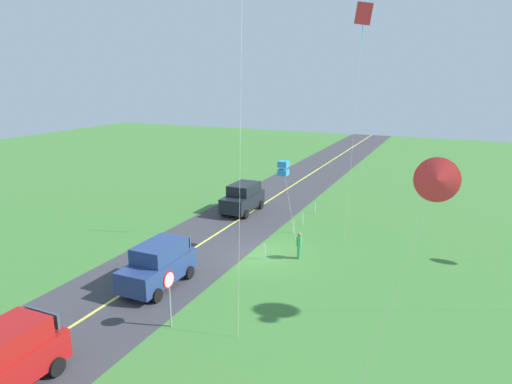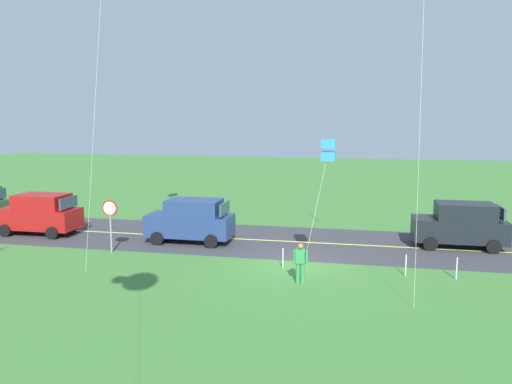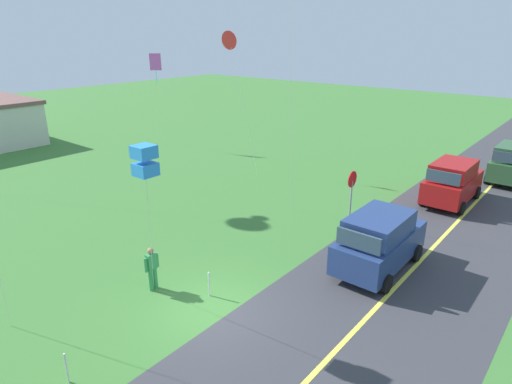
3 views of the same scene
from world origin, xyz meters
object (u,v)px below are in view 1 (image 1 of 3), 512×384
(car_parked_east_near, at_px, (1,361))
(person_adult_near, at_px, (299,244))
(stop_sign, at_px, (169,288))
(kite_orange_near, at_px, (363,20))
(car_parked_west_near, at_px, (243,198))
(kite_red_low, at_px, (283,168))
(kite_blue_mid, at_px, (437,181))
(car_suv_foreground, at_px, (158,264))

(car_parked_east_near, distance_m, person_adult_near, 16.05)
(car_parked_east_near, height_order, stop_sign, stop_sign)
(kite_orange_near, bearing_deg, car_parked_west_near, -109.75)
(person_adult_near, relative_size, kite_orange_near, 0.11)
(car_parked_west_near, bearing_deg, kite_red_low, 42.27)
(kite_red_low, distance_m, kite_blue_mid, 16.15)
(kite_red_low, height_order, kite_orange_near, kite_orange_near)
(person_adult_near, height_order, kite_blue_mid, kite_blue_mid)
(kite_orange_near, bearing_deg, car_suv_foreground, -36.93)
(car_parked_west_near, relative_size, car_parked_east_near, 1.00)
(car_parked_east_near, relative_size, kite_orange_near, 0.30)
(car_suv_foreground, bearing_deg, kite_orange_near, 143.07)
(stop_sign, bearing_deg, kite_orange_near, 159.95)
(car_suv_foreground, bearing_deg, car_parked_east_near, -0.08)
(car_parked_west_near, relative_size, kite_orange_near, 0.30)
(car_parked_west_near, xyz_separation_m, car_parked_east_near, (22.27, 1.70, 0.00))
(car_suv_foreground, relative_size, stop_sign, 1.72)
(kite_blue_mid, bearing_deg, person_adult_near, -148.63)
(car_parked_west_near, xyz_separation_m, person_adult_near, (7.16, 7.09, -0.29))
(car_suv_foreground, xyz_separation_m, person_adult_near, (-6.30, 5.38, -0.29))
(kite_red_low, bearing_deg, car_parked_east_near, -13.98)
(person_adult_near, height_order, kite_red_low, kite_red_low)
(car_parked_east_near, bearing_deg, kite_orange_near, 158.09)
(stop_sign, relative_size, person_adult_near, 1.60)
(car_parked_west_near, bearing_deg, car_suv_foreground, 7.24)
(car_suv_foreground, height_order, car_parked_east_near, same)
(kite_red_low, height_order, kite_blue_mid, kite_blue_mid)
(person_adult_near, bearing_deg, car_parked_west_near, -98.80)
(car_parked_west_near, bearing_deg, car_parked_east_near, 4.36)
(person_adult_near, bearing_deg, kite_red_low, -86.31)
(kite_red_low, bearing_deg, stop_sign, -6.55)
(stop_sign, height_order, kite_blue_mid, kite_blue_mid)
(car_parked_east_near, relative_size, person_adult_near, 2.75)
(car_suv_foreground, bearing_deg, person_adult_near, 139.47)
(car_parked_west_near, height_order, stop_sign, stop_sign)
(car_parked_west_near, distance_m, kite_orange_near, 15.83)
(car_parked_east_near, distance_m, kite_blue_mid, 14.85)
(car_parked_east_near, bearing_deg, person_adult_near, 160.35)
(stop_sign, xyz_separation_m, kite_red_low, (-10.26, 1.18, 3.31))
(stop_sign, distance_m, kite_red_low, 10.84)
(kite_red_low, relative_size, kite_orange_near, 0.38)
(stop_sign, bearing_deg, car_parked_east_near, -26.00)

